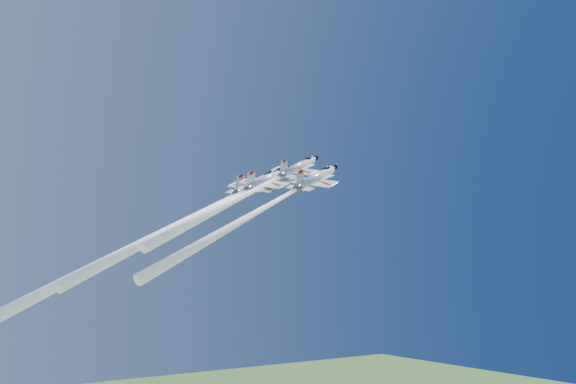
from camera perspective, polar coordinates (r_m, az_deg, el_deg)
jet_lead at (r=108.72m, az=-3.31°, el=-0.00°), size 33.48×17.73×32.25m
jet_left at (r=104.43m, az=-10.32°, el=-3.10°), size 46.55×24.72×49.53m
jet_right at (r=101.91m, az=-2.20°, el=-1.45°), size 36.18×19.16×34.96m
jet_slot at (r=101.37m, az=-7.36°, el=-1.75°), size 36.74×19.47×36.54m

